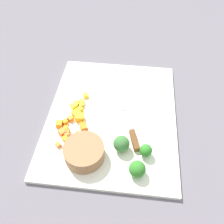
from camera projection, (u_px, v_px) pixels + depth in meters
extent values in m
plane|color=slate|center=(112.00, 117.00, 0.70)|extent=(4.00, 4.00, 0.00)
cube|color=white|center=(112.00, 116.00, 0.70)|extent=(0.45, 0.36, 0.01)
cylinder|color=#956943|center=(84.00, 152.00, 0.59)|extent=(0.10, 0.10, 0.04)
cube|color=silver|center=(120.00, 91.00, 0.75)|extent=(0.16, 0.06, 0.00)
cube|color=brown|center=(134.00, 140.00, 0.62)|extent=(0.06, 0.03, 0.02)
cube|color=orange|center=(82.00, 134.00, 0.64)|extent=(0.02, 0.02, 0.01)
cube|color=orange|center=(70.00, 119.00, 0.67)|extent=(0.02, 0.02, 0.01)
cube|color=orange|center=(84.00, 127.00, 0.65)|extent=(0.02, 0.02, 0.01)
cube|color=orange|center=(65.00, 139.00, 0.63)|extent=(0.02, 0.02, 0.01)
cube|color=orange|center=(68.00, 132.00, 0.64)|extent=(0.01, 0.01, 0.01)
cube|color=orange|center=(59.00, 124.00, 0.66)|extent=(0.02, 0.02, 0.02)
cube|color=orange|center=(62.00, 132.00, 0.64)|extent=(0.02, 0.02, 0.02)
cube|color=orange|center=(67.00, 143.00, 0.62)|extent=(0.01, 0.01, 0.01)
cube|color=orange|center=(58.00, 145.00, 0.62)|extent=(0.02, 0.02, 0.01)
cube|color=orange|center=(66.00, 128.00, 0.65)|extent=(0.01, 0.01, 0.01)
cube|color=orange|center=(67.00, 135.00, 0.64)|extent=(0.02, 0.02, 0.01)
cube|color=orange|center=(82.00, 124.00, 0.66)|extent=(0.02, 0.01, 0.01)
cube|color=orange|center=(65.00, 122.00, 0.66)|extent=(0.02, 0.02, 0.01)
cube|color=orange|center=(77.00, 135.00, 0.64)|extent=(0.02, 0.02, 0.01)
cube|color=yellow|center=(74.00, 107.00, 0.70)|extent=(0.02, 0.02, 0.02)
cube|color=yellow|center=(80.00, 118.00, 0.67)|extent=(0.02, 0.02, 0.02)
cube|color=yellow|center=(81.00, 102.00, 0.71)|extent=(0.02, 0.02, 0.01)
cube|color=yellow|center=(86.00, 96.00, 0.73)|extent=(0.02, 0.02, 0.01)
cube|color=yellow|center=(76.00, 114.00, 0.68)|extent=(0.03, 0.03, 0.02)
cube|color=yellow|center=(79.00, 111.00, 0.69)|extent=(0.02, 0.02, 0.01)
cube|color=yellow|center=(81.00, 105.00, 0.70)|extent=(0.02, 0.02, 0.01)
cube|color=yellow|center=(76.00, 104.00, 0.71)|extent=(0.02, 0.01, 0.01)
cylinder|color=#8FAB5E|center=(137.00, 172.00, 0.57)|extent=(0.01, 0.01, 0.01)
sphere|color=#317B27|center=(137.00, 169.00, 0.56)|extent=(0.04, 0.04, 0.04)
cylinder|color=#8BAE64|center=(121.00, 147.00, 0.61)|extent=(0.01, 0.01, 0.01)
sphere|color=#397135|center=(121.00, 144.00, 0.60)|extent=(0.04, 0.04, 0.04)
cylinder|color=#8BAF6B|center=(145.00, 153.00, 0.60)|extent=(0.01, 0.01, 0.01)
sphere|color=#2D7C26|center=(146.00, 150.00, 0.59)|extent=(0.03, 0.03, 0.03)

